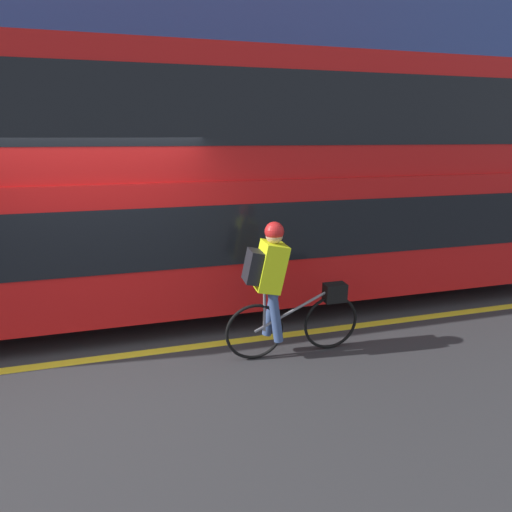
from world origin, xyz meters
TOP-DOWN VIEW (x-y plane):
  - ground_plane at (0.00, 0.00)m, footprint 80.00×80.00m
  - road_center_line at (0.00, 0.00)m, footprint 50.00×0.14m
  - sidewalk_curb at (0.00, 4.52)m, footprint 60.00×1.93m
  - building_facade at (0.00, 5.64)m, footprint 60.00×0.30m
  - bus at (1.47, 1.41)m, footprint 11.22×2.46m
  - cyclist_on_bike at (1.98, -0.45)m, footprint 1.65×0.32m
  - trash_bin at (4.85, 4.43)m, footprint 0.50×0.50m

SIDE VIEW (x-z plane):
  - ground_plane at x=0.00m, z-range 0.00..0.00m
  - road_center_line at x=0.00m, z-range 0.00..0.01m
  - sidewalk_curb at x=0.00m, z-range 0.00..0.16m
  - trash_bin at x=4.85m, z-range 0.16..1.03m
  - cyclist_on_bike at x=1.98m, z-range 0.06..1.69m
  - bus at x=1.47m, z-range 0.20..3.70m
  - building_facade at x=0.00m, z-range 0.00..6.53m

